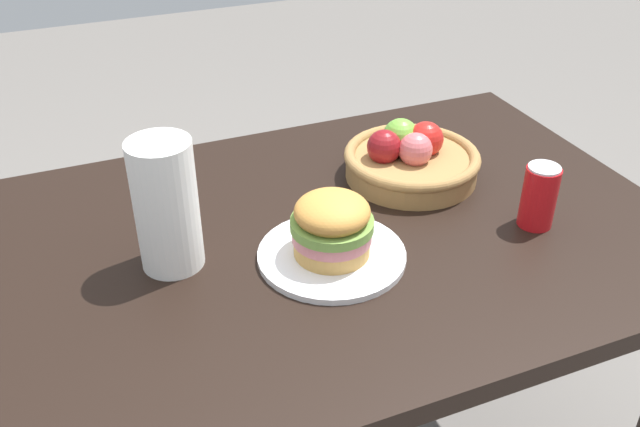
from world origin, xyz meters
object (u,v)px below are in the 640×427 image
soda_can (539,196)px  paper_towel_roll (166,206)px  sandwich (334,225)px  fruit_basket (410,158)px  plate (333,255)px

soda_can → paper_towel_roll: bearing=168.0°
sandwich → soda_can: 0.41m
soda_can → paper_towel_roll: 0.69m
fruit_basket → soda_can: bearing=-62.7°
soda_can → plate: bearing=173.2°
sandwich → fruit_basket: size_ratio=0.51×
plate → paper_towel_roll: paper_towel_roll is taller
plate → paper_towel_roll: 0.31m
fruit_basket → paper_towel_roll: 0.56m
soda_can → fruit_basket: soda_can is taller
soda_can → paper_towel_roll: paper_towel_roll is taller
soda_can → fruit_basket: size_ratio=0.43×
sandwich → fruit_basket: 0.34m
plate → fruit_basket: bearing=38.0°
paper_towel_roll → soda_can: bearing=-12.0°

